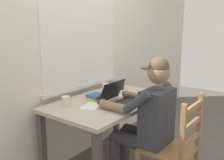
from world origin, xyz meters
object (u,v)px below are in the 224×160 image
(wooden_chair, at_px, (174,149))
(laptop, at_px, (120,99))
(coffee_mug_white, at_px, (66,101))
(coffee_mug_dark, at_px, (121,86))
(desk, at_px, (109,109))
(seated_person, at_px, (146,117))
(computer_mouse, at_px, (140,98))
(coffee_mug_spare, at_px, (106,88))
(book_stack_main, at_px, (96,97))

(wooden_chair, xyz_separation_m, laptop, (0.02, 0.59, 0.34))
(coffee_mug_white, xyz_separation_m, coffee_mug_dark, (0.84, -0.04, -0.00))
(desk, relative_size, wooden_chair, 1.38)
(seated_person, distance_m, computer_mouse, 0.34)
(computer_mouse, bearing_deg, wooden_chair, -115.99)
(computer_mouse, distance_m, coffee_mug_dark, 0.48)
(computer_mouse, distance_m, coffee_mug_spare, 0.46)
(desk, relative_size, coffee_mug_spare, 10.74)
(laptop, height_order, coffee_mug_spare, laptop)
(laptop, xyz_separation_m, book_stack_main, (-0.04, 0.28, -0.02))
(seated_person, relative_size, wooden_chair, 1.33)
(book_stack_main, bearing_deg, laptop, -81.87)
(laptop, bearing_deg, seated_person, -93.10)
(coffee_mug_white, xyz_separation_m, book_stack_main, (0.33, -0.09, -0.02))
(desk, distance_m, book_stack_main, 0.19)
(laptop, xyz_separation_m, coffee_mug_dark, (0.47, 0.32, -0.01))
(desk, relative_size, seated_person, 1.04)
(book_stack_main, bearing_deg, wooden_chair, -88.49)
(wooden_chair, height_order, book_stack_main, wooden_chair)
(computer_mouse, bearing_deg, coffee_mug_white, 142.72)
(coffee_mug_white, relative_size, book_stack_main, 0.66)
(laptop, height_order, coffee_mug_dark, laptop)
(seated_person, bearing_deg, laptop, 86.90)
(laptop, xyz_separation_m, computer_mouse, (0.23, -0.09, -0.03))
(laptop, relative_size, book_stack_main, 1.87)
(wooden_chair, xyz_separation_m, coffee_mug_dark, (0.49, 0.91, 0.33))
(coffee_mug_dark, bearing_deg, desk, -159.78)
(coffee_mug_white, bearing_deg, coffee_mug_dark, -2.87)
(wooden_chair, xyz_separation_m, coffee_mug_spare, (0.27, 0.96, 0.34))
(laptop, bearing_deg, wooden_chair, -91.62)
(seated_person, xyz_separation_m, wooden_chair, (0.00, -0.28, -0.22))
(desk, height_order, laptop, laptop)
(computer_mouse, bearing_deg, desk, 127.77)
(seated_person, height_order, coffee_mug_dark, seated_person)
(coffee_mug_dark, relative_size, coffee_mug_spare, 0.93)
(wooden_chair, bearing_deg, computer_mouse, 64.01)
(coffee_mug_spare, distance_m, book_stack_main, 0.31)
(laptop, bearing_deg, desk, 77.67)
(computer_mouse, bearing_deg, coffee_mug_dark, 59.04)
(seated_person, distance_m, coffee_mug_dark, 0.81)
(wooden_chair, relative_size, laptop, 2.84)
(coffee_mug_dark, bearing_deg, laptop, -145.74)
(coffee_mug_white, bearing_deg, seated_person, -62.55)
(coffee_mug_spare, xyz_separation_m, book_stack_main, (-0.29, -0.10, -0.02))
(book_stack_main, bearing_deg, desk, -56.93)
(coffee_mug_white, distance_m, book_stack_main, 0.34)
(desk, height_order, book_stack_main, book_stack_main)
(coffee_mug_white, bearing_deg, computer_mouse, -37.28)
(laptop, xyz_separation_m, coffee_mug_white, (-0.37, 0.36, -0.00))
(computer_mouse, xyz_separation_m, coffee_mug_white, (-0.59, 0.45, 0.03))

